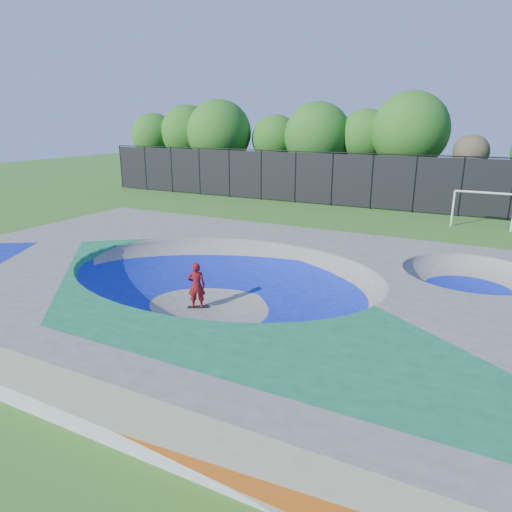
{
  "coord_description": "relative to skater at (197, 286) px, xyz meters",
  "views": [
    {
      "loc": [
        7.67,
        -12.48,
        6.28
      ],
      "look_at": [
        -0.26,
        3.0,
        1.1
      ],
      "focal_mm": 32.0,
      "sensor_mm": 36.0,
      "label": 1
    }
  ],
  "objects": [
    {
      "name": "skateboard",
      "position": [
        0.0,
        0.0,
        -0.8
      ],
      "size": [
        0.76,
        0.64,
        0.05
      ],
      "primitive_type": "cube",
      "rotation": [
        0.0,
        0.0,
        0.64
      ],
      "color": "black",
      "rests_on": "ground"
    },
    {
      "name": "skater",
      "position": [
        0.0,
        0.0,
        0.0
      ],
      "size": [
        0.72,
        0.63,
        1.66
      ],
      "primitive_type": "imported",
      "rotation": [
        0.0,
        0.0,
        3.61
      ],
      "color": "red",
      "rests_on": "ground"
    },
    {
      "name": "soccer_goal",
      "position": [
        8.36,
        17.91,
        0.74
      ],
      "size": [
        3.4,
        0.12,
        2.25
      ],
      "color": "white",
      "rests_on": "ground"
    },
    {
      "name": "ground",
      "position": [
        0.87,
        0.3,
        -0.83
      ],
      "size": [
        120.0,
        120.0,
        0.0
      ],
      "primitive_type": "plane",
      "color": "#30661C",
      "rests_on": "ground"
    },
    {
      "name": "skate_deck",
      "position": [
        0.87,
        0.3,
        -0.08
      ],
      "size": [
        22.0,
        14.0,
        1.5
      ],
      "primitive_type": "cube",
      "color": "gray",
      "rests_on": "ground"
    },
    {
      "name": "fence",
      "position": [
        0.87,
        21.3,
        1.27
      ],
      "size": [
        48.09,
        0.09,
        4.04
      ],
      "color": "black",
      "rests_on": "ground"
    },
    {
      "name": "treeline",
      "position": [
        -0.19,
        26.28,
        4.26
      ],
      "size": [
        52.67,
        7.75,
        8.52
      ],
      "color": "#453522",
      "rests_on": "ground"
    }
  ]
}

